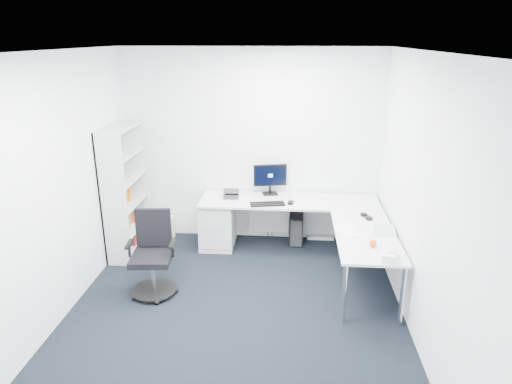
# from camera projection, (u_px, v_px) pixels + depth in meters

# --- Properties ---
(ground) EXTENTS (4.20, 4.20, 0.00)m
(ground) POSITION_uv_depth(u_px,v_px,m) (234.00, 317.00, 4.84)
(ground) COLOR black
(ceiling) EXTENTS (4.20, 4.20, 0.00)m
(ceiling) POSITION_uv_depth(u_px,v_px,m) (229.00, 51.00, 3.96)
(ceiling) COLOR white
(wall_back) EXTENTS (3.60, 0.02, 2.70)m
(wall_back) POSITION_uv_depth(u_px,v_px,m) (251.00, 147.00, 6.38)
(wall_back) COLOR white
(wall_back) RESTS_ON ground
(wall_front) EXTENTS (3.60, 0.02, 2.70)m
(wall_front) POSITION_uv_depth(u_px,v_px,m) (181.00, 330.00, 2.42)
(wall_front) COLOR white
(wall_front) RESTS_ON ground
(wall_left) EXTENTS (0.02, 4.20, 2.70)m
(wall_left) POSITION_uv_depth(u_px,v_px,m) (53.00, 193.00, 4.53)
(wall_left) COLOR white
(wall_left) RESTS_ON ground
(wall_right) EXTENTS (0.02, 4.20, 2.70)m
(wall_right) POSITION_uv_depth(u_px,v_px,m) (423.00, 203.00, 4.26)
(wall_right) COLOR white
(wall_right) RESTS_ON ground
(l_desk) EXTENTS (2.42, 1.36, 0.71)m
(l_desk) POSITION_uv_depth(u_px,v_px,m) (288.00, 234.00, 6.00)
(l_desk) COLOR silver
(l_desk) RESTS_ON ground
(drawer_pedestal) EXTENTS (0.46, 0.57, 0.70)m
(drawer_pedestal) POSITION_uv_depth(u_px,v_px,m) (218.00, 222.00, 6.39)
(drawer_pedestal) COLOR silver
(drawer_pedestal) RESTS_ON ground
(bookshelf) EXTENTS (0.34, 0.87, 1.75)m
(bookshelf) POSITION_uv_depth(u_px,v_px,m) (125.00, 191.00, 6.04)
(bookshelf) COLOR silver
(bookshelf) RESTS_ON ground
(task_chair) EXTENTS (0.59, 0.59, 0.97)m
(task_chair) POSITION_uv_depth(u_px,v_px,m) (151.00, 256.00, 5.13)
(task_chair) COLOR black
(task_chair) RESTS_ON ground
(black_pc_tower) EXTENTS (0.21, 0.45, 0.43)m
(black_pc_tower) POSITION_uv_depth(u_px,v_px,m) (296.00, 227.00, 6.56)
(black_pc_tower) COLOR black
(black_pc_tower) RESTS_ON ground
(beige_pc_tower) EXTENTS (0.17, 0.36, 0.34)m
(beige_pc_tower) POSITION_uv_depth(u_px,v_px,m) (166.00, 230.00, 6.59)
(beige_pc_tower) COLOR beige
(beige_pc_tower) RESTS_ON ground
(power_strip) EXTENTS (0.39, 0.07, 0.04)m
(power_strip) POSITION_uv_depth(u_px,v_px,m) (320.00, 238.00, 6.68)
(power_strip) COLOR white
(power_strip) RESTS_ON ground
(monitor) EXTENTS (0.49, 0.24, 0.45)m
(monitor) POSITION_uv_depth(u_px,v_px,m) (270.00, 179.00, 6.36)
(monitor) COLOR black
(monitor) RESTS_ON l_desk
(black_keyboard) EXTENTS (0.48, 0.24, 0.02)m
(black_keyboard) POSITION_uv_depth(u_px,v_px,m) (267.00, 204.00, 6.03)
(black_keyboard) COLOR black
(black_keyboard) RESTS_ON l_desk
(mouse) EXTENTS (0.09, 0.12, 0.03)m
(mouse) POSITION_uv_depth(u_px,v_px,m) (291.00, 203.00, 6.06)
(mouse) COLOR black
(mouse) RESTS_ON l_desk
(desk_phone) EXTENTS (0.21, 0.21, 0.14)m
(desk_phone) POSITION_uv_depth(u_px,v_px,m) (231.00, 193.00, 6.29)
(desk_phone) COLOR #27282A
(desk_phone) RESTS_ON l_desk
(laptop) EXTENTS (0.41, 0.40, 0.26)m
(laptop) POSITION_uv_depth(u_px,v_px,m) (385.00, 221.00, 5.18)
(laptop) COLOR silver
(laptop) RESTS_ON l_desk
(white_keyboard) EXTENTS (0.15, 0.46, 0.02)m
(white_keyboard) POSITION_uv_depth(u_px,v_px,m) (349.00, 229.00, 5.25)
(white_keyboard) COLOR white
(white_keyboard) RESTS_ON l_desk
(headphones) EXTENTS (0.19, 0.23, 0.05)m
(headphones) POSITION_uv_depth(u_px,v_px,m) (367.00, 216.00, 5.60)
(headphones) COLOR black
(headphones) RESTS_ON l_desk
(orange_fruit) EXTENTS (0.08, 0.08, 0.08)m
(orange_fruit) POSITION_uv_depth(u_px,v_px,m) (373.00, 243.00, 4.82)
(orange_fruit) COLOR #E15014
(orange_fruit) RESTS_ON l_desk
(tissue_box) EXTENTS (0.19, 0.27, 0.09)m
(tissue_box) POSITION_uv_depth(u_px,v_px,m) (389.00, 255.00, 4.55)
(tissue_box) COLOR white
(tissue_box) RESTS_ON l_desk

